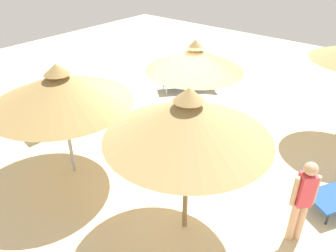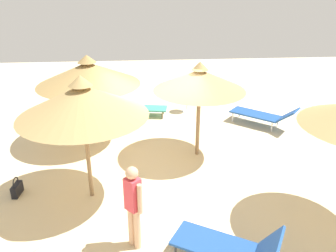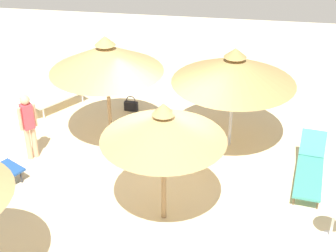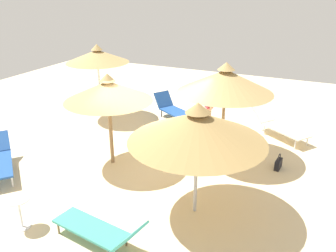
% 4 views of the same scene
% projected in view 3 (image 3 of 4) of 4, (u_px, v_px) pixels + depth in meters
% --- Properties ---
extents(ground, '(24.00, 24.00, 0.10)m').
position_uv_depth(ground, '(163.00, 183.00, 11.72)').
color(ground, beige).
extents(parasol_umbrella_near_left, '(3.00, 3.00, 2.63)m').
position_uv_depth(parasol_umbrella_near_left, '(234.00, 69.00, 12.02)').
color(parasol_umbrella_near_left, '#B2B2B7').
rests_on(parasol_umbrella_near_left, ground).
extents(parasol_umbrella_front, '(2.44, 2.44, 2.67)m').
position_uv_depth(parasol_umbrella_front, '(163.00, 127.00, 9.54)').
color(parasol_umbrella_front, olive).
rests_on(parasol_umbrella_front, ground).
extents(parasol_umbrella_back, '(2.75, 2.75, 2.87)m').
position_uv_depth(parasol_umbrella_back, '(106.00, 58.00, 12.04)').
color(parasol_umbrella_back, olive).
rests_on(parasol_umbrella_back, ground).
extents(lounge_chair_center, '(0.90, 2.19, 0.81)m').
position_uv_depth(lounge_chair_center, '(310.00, 168.00, 11.56)').
color(lounge_chair_center, teal).
rests_on(lounge_chair_center, ground).
extents(lounge_chair_edge, '(1.79, 2.15, 0.83)m').
position_uv_depth(lounge_chair_edge, '(48.00, 98.00, 14.44)').
color(lounge_chair_edge, silver).
rests_on(lounge_chair_edge, ground).
extents(person_standing_near_left, '(0.34, 0.33, 1.71)m').
position_uv_depth(person_standing_near_left, '(28.00, 123.00, 12.08)').
color(person_standing_near_left, tan).
rests_on(person_standing_near_left, ground).
extents(handbag, '(0.40, 0.17, 0.47)m').
position_uv_depth(handbag, '(131.00, 106.00, 14.59)').
color(handbag, black).
rests_on(handbag, ground).
extents(side_table_round, '(0.52, 0.52, 0.72)m').
position_uv_depth(side_table_round, '(334.00, 218.00, 9.85)').
color(side_table_round, silver).
rests_on(side_table_round, ground).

